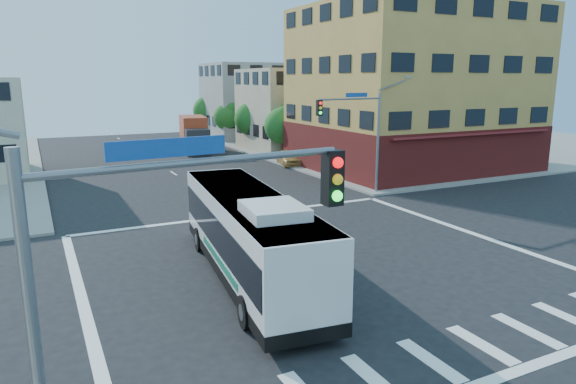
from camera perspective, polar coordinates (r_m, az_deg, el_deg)
name	(u,v)px	position (r m, az deg, el deg)	size (l,w,h in m)	color
ground	(320,266)	(22.31, 3.59, -8.19)	(120.00, 120.00, 0.00)	black
sidewalk_ne	(417,140)	(70.34, 14.09, 5.66)	(50.00, 50.00, 0.15)	gray
corner_building_ne	(411,102)	(47.64, 13.54, 9.69)	(18.10, 15.44, 14.00)	gold
building_east_near	(300,110)	(58.94, 1.36, 9.12)	(12.06, 10.06, 9.00)	#B8AC8D
building_east_far	(252,101)	(71.58, -3.97, 10.07)	(12.06, 10.06, 10.00)	gray
signal_mast_ne	(359,123)	(34.85, 7.91, 7.56)	(7.91, 1.13, 8.07)	slate
signal_mast_sw	(156,273)	(8.06, -14.42, -8.69)	(7.91, 1.01, 8.07)	slate
street_tree_a	(283,123)	(51.32, -0.51, 7.62)	(3.60, 3.60, 5.53)	#3B2215
street_tree_b	(252,117)	(58.58, -3.99, 8.34)	(3.80, 3.80, 5.79)	#3B2215
street_tree_c	(228,115)	(66.04, -6.69, 8.48)	(3.40, 3.40, 5.29)	#3B2215
street_tree_d	(208,109)	(73.58, -8.86, 9.13)	(4.00, 4.00, 6.03)	#3B2215
transit_bus	(249,234)	(20.41, -4.35, -4.70)	(4.17, 12.99, 3.78)	black
box_truck	(194,135)	(58.14, -10.37, 6.27)	(3.92, 8.84, 3.84)	#242529
parked_car	(289,157)	(48.02, 0.10, 3.86)	(1.72, 4.27, 1.45)	#B68B42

